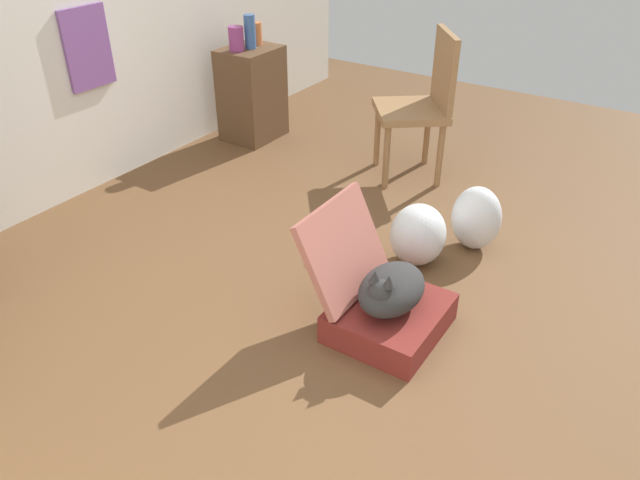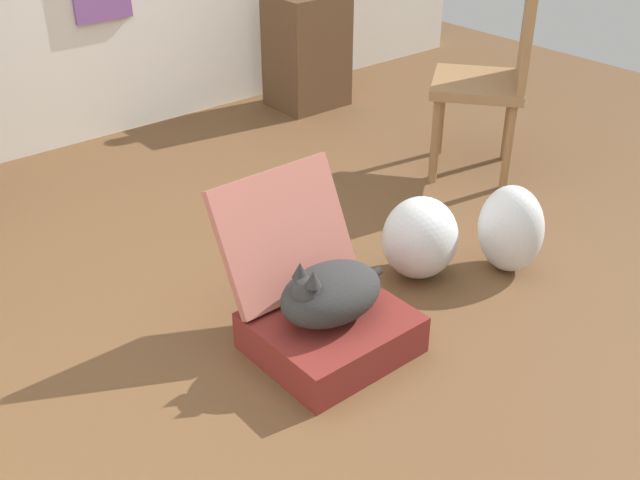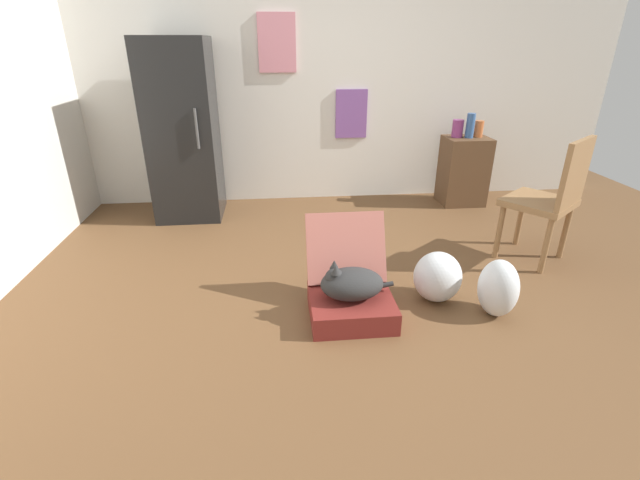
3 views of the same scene
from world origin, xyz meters
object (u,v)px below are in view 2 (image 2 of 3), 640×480
(cat, at_px, (329,293))
(chair, at_px, (495,73))
(side_table, at_px, (307,51))
(plastic_bag_clear, at_px, (511,229))
(plastic_bag_white, at_px, (420,238))
(suitcase_base, at_px, (331,332))

(cat, height_order, chair, chair)
(side_table, bearing_deg, plastic_bag_clear, -106.31)
(plastic_bag_clear, height_order, chair, chair)
(side_table, bearing_deg, plastic_bag_white, -116.26)
(suitcase_base, distance_m, chair, 1.82)
(plastic_bag_white, distance_m, side_table, 2.14)
(suitcase_base, bearing_deg, chair, 21.39)
(suitcase_base, height_order, plastic_bag_white, plastic_bag_white)
(cat, xyz_separation_m, plastic_bag_clear, (0.95, -0.06, -0.06))
(plastic_bag_white, distance_m, chair, 1.19)
(plastic_bag_clear, distance_m, chair, 1.05)
(cat, height_order, side_table, side_table)
(suitcase_base, xyz_separation_m, side_table, (1.56, 2.07, 0.28))
(plastic_bag_clear, xyz_separation_m, side_table, (0.62, 2.12, 0.17))
(suitcase_base, bearing_deg, plastic_bag_white, 13.95)
(plastic_bag_white, distance_m, plastic_bag_clear, 0.39)
(plastic_bag_white, relative_size, plastic_bag_clear, 0.91)
(cat, distance_m, side_table, 2.59)
(cat, relative_size, plastic_bag_white, 1.36)
(plastic_bag_clear, bearing_deg, suitcase_base, 176.52)
(cat, relative_size, plastic_bag_clear, 1.24)
(suitcase_base, xyz_separation_m, chair, (1.64, 0.64, 0.47))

